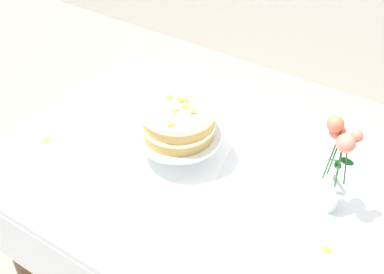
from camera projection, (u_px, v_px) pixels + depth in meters
dining_table at (197, 193)px, 1.70m from camera, size 1.40×1.00×0.74m
linen_napkin at (179, 156)px, 1.71m from camera, size 0.38×0.38×0.00m
cake_stand at (179, 138)px, 1.66m from camera, size 0.29×0.29×0.10m
layer_cake at (178, 121)px, 1.62m from camera, size 0.25×0.25×0.11m
flower_vase at (335, 169)px, 1.43m from camera, size 0.10×0.10×0.34m
loose_petal_0 at (327, 250)px, 1.39m from camera, size 0.04×0.04×0.01m
loose_petal_1 at (162, 109)px, 1.92m from camera, size 0.03×0.05×0.01m
loose_petal_2 at (47, 140)px, 1.78m from camera, size 0.04×0.04×0.00m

